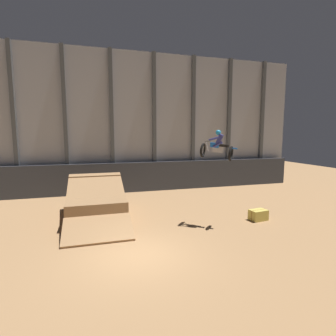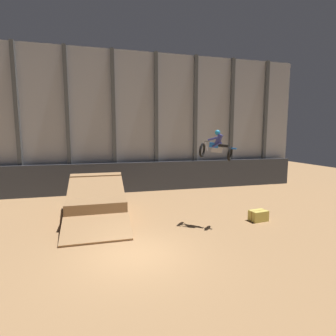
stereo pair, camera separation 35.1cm
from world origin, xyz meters
The scene contains 6 objects.
ground_plane centered at (0.00, 0.00, 0.00)m, with size 60.00×60.00×0.00m, color #9E754C.
arena_back_wall centered at (0.00, 11.73, 5.50)m, with size 32.00×0.40×10.99m.
lower_barrier centered at (0.00, 10.98, 1.18)m, with size 31.36×0.20×2.35m.
dirt_ramp centered at (-1.41, 5.35, 0.75)m, with size 3.05×6.00×2.25m.
rider_bike_solo centered at (4.37, 2.28, 3.93)m, with size 1.67×1.57×1.51m.
hay_bale_trackside centered at (6.86, 2.26, 0.28)m, with size 0.97×0.71×0.57m.
Camera 2 is at (-1.22, -9.48, 4.57)m, focal length 28.00 mm.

